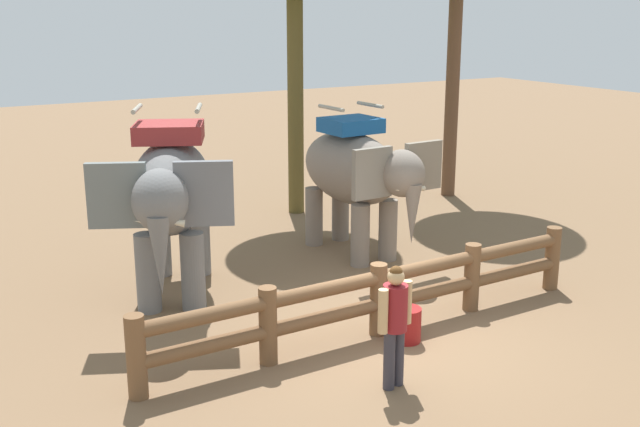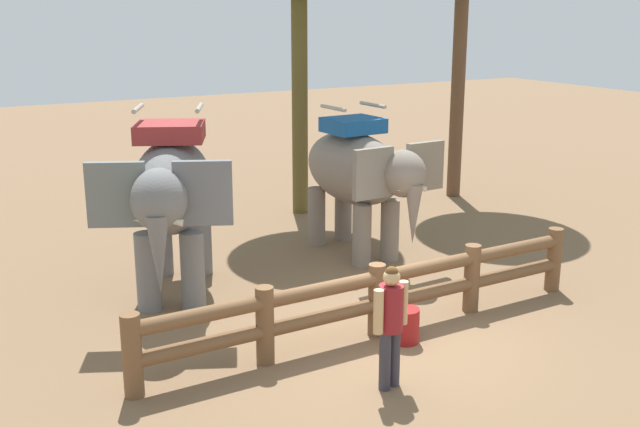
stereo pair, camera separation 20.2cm
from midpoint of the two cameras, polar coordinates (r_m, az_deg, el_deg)
The scene contains 6 objects.
ground_plane at distance 10.95m, azimuth 4.54°, elevation -9.35°, with size 60.00×60.00×0.00m, color brown.
log_fence at distance 10.92m, azimuth 3.80°, elevation -5.96°, with size 7.25×0.42×1.05m.
elephant_near_left at distance 12.24m, azimuth -11.43°, elevation 1.47°, with size 2.72×3.57×3.03m.
elephant_center at distance 14.13m, azimuth 2.34°, elevation 3.02°, with size 1.86×3.25×2.79m.
tourist_woman_in_black at distance 9.37m, azimuth 4.92°, elevation -7.69°, with size 0.54×0.36×1.56m.
feed_bucket at distance 10.88m, azimuth 5.88°, elevation -8.16°, with size 0.40×0.40×0.49m.
Camera 1 is at (-5.83, -8.10, 4.52)m, focal length 43.36 mm.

